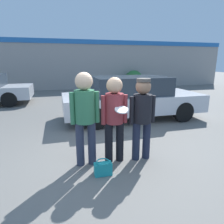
{
  "coord_description": "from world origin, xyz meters",
  "views": [
    {
      "loc": [
        -0.8,
        -3.53,
        1.9
      ],
      "look_at": [
        0.18,
        0.08,
        0.95
      ],
      "focal_mm": 32.0,
      "sensor_mm": 36.0,
      "label": 1
    }
  ],
  "objects_px": {
    "person_middle_with_frisbee": "(114,114)",
    "person_right": "(142,113)",
    "shrub": "(134,80)",
    "person_left": "(85,111)",
    "parked_car_near": "(132,98)",
    "handbag": "(103,168)"
  },
  "relations": [
    {
      "from": "parked_car_near",
      "to": "handbag",
      "type": "distance_m",
      "value": 3.71
    },
    {
      "from": "person_right",
      "to": "person_middle_with_frisbee",
      "type": "bearing_deg",
      "value": 176.01
    },
    {
      "from": "person_middle_with_frisbee",
      "to": "person_right",
      "type": "bearing_deg",
      "value": -3.99
    },
    {
      "from": "person_middle_with_frisbee",
      "to": "person_right",
      "type": "distance_m",
      "value": 0.54
    },
    {
      "from": "person_left",
      "to": "shrub",
      "type": "distance_m",
      "value": 11.0
    },
    {
      "from": "person_left",
      "to": "handbag",
      "type": "height_order",
      "value": "person_left"
    },
    {
      "from": "handbag",
      "to": "parked_car_near",
      "type": "bearing_deg",
      "value": 61.8
    },
    {
      "from": "parked_car_near",
      "to": "handbag",
      "type": "relative_size",
      "value": 15.36
    },
    {
      "from": "person_left",
      "to": "handbag",
      "type": "distance_m",
      "value": 1.04
    },
    {
      "from": "person_left",
      "to": "handbag",
      "type": "relative_size",
      "value": 5.75
    },
    {
      "from": "person_left",
      "to": "parked_car_near",
      "type": "bearing_deg",
      "value": 54.9
    },
    {
      "from": "person_middle_with_frisbee",
      "to": "parked_car_near",
      "type": "relative_size",
      "value": 0.35
    },
    {
      "from": "person_left",
      "to": "parked_car_near",
      "type": "relative_size",
      "value": 0.37
    },
    {
      "from": "person_right",
      "to": "parked_car_near",
      "type": "xyz_separation_m",
      "value": [
        0.87,
        2.84,
        -0.24
      ]
    },
    {
      "from": "person_middle_with_frisbee",
      "to": "parked_car_near",
      "type": "xyz_separation_m",
      "value": [
        1.41,
        2.8,
        -0.25
      ]
    },
    {
      "from": "parked_car_near",
      "to": "person_middle_with_frisbee",
      "type": "bearing_deg",
      "value": -116.71
    },
    {
      "from": "person_middle_with_frisbee",
      "to": "shrub",
      "type": "bearing_deg",
      "value": 66.74
    },
    {
      "from": "person_right",
      "to": "parked_car_near",
      "type": "relative_size",
      "value": 0.35
    },
    {
      "from": "handbag",
      "to": "person_left",
      "type": "bearing_deg",
      "value": 115.74
    },
    {
      "from": "person_left",
      "to": "parked_car_near",
      "type": "distance_m",
      "value": 3.41
    },
    {
      "from": "person_middle_with_frisbee",
      "to": "person_left",
      "type": "bearing_deg",
      "value": 177.72
    },
    {
      "from": "person_left",
      "to": "shrub",
      "type": "xyz_separation_m",
      "value": [
        4.8,
        9.89,
        -0.39
      ]
    }
  ]
}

